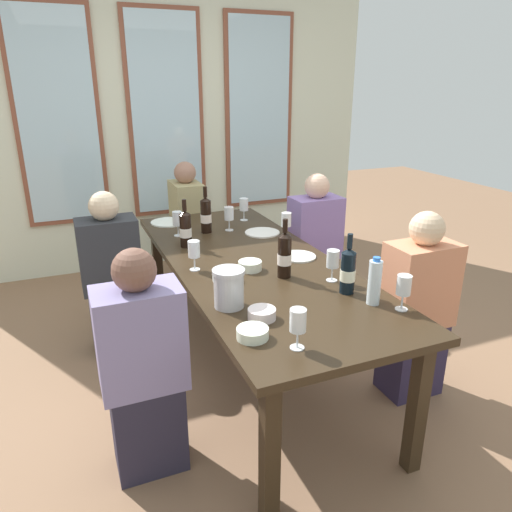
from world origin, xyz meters
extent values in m
plane|color=#886448|center=(0.00, 0.00, 0.00)|extent=(12.00, 12.00, 0.00)
cube|color=silver|center=(0.00, 2.20, 1.45)|extent=(4.13, 0.06, 2.90)
cube|color=brown|center=(-0.95, 2.16, 1.45)|extent=(0.72, 0.03, 1.88)
cube|color=silver|center=(-0.95, 2.14, 1.45)|extent=(0.64, 0.01, 1.80)
cube|color=brown|center=(0.00, 2.16, 1.45)|extent=(0.72, 0.03, 1.88)
cube|color=silver|center=(0.00, 2.14, 1.45)|extent=(0.64, 0.01, 1.80)
cube|color=brown|center=(0.95, 2.16, 1.45)|extent=(0.72, 0.03, 1.88)
cube|color=silver|center=(0.95, 2.14, 1.45)|extent=(0.64, 0.01, 1.80)
cube|color=#312415|center=(0.00, 0.00, 0.72)|extent=(0.93, 2.39, 0.04)
cube|color=#312415|center=(-0.37, -1.10, 0.35)|extent=(0.07, 0.07, 0.70)
cube|color=#312415|center=(0.37, -1.10, 0.35)|extent=(0.07, 0.07, 0.70)
cube|color=#312415|center=(-0.37, 1.10, 0.35)|extent=(0.07, 0.07, 0.70)
cube|color=#312415|center=(0.37, 1.10, 0.35)|extent=(0.07, 0.07, 0.70)
cylinder|color=white|center=(0.28, -0.05, 0.74)|extent=(0.22, 0.22, 0.01)
cylinder|color=white|center=(0.27, 0.49, 0.74)|extent=(0.25, 0.25, 0.01)
cylinder|color=white|center=(-0.28, 1.01, 0.74)|extent=(0.27, 0.27, 0.01)
cylinder|color=silver|center=(-0.34, -0.53, 0.82)|extent=(0.14, 0.14, 0.17)
cylinder|color=silver|center=(-0.34, -0.53, 0.92)|extent=(0.16, 0.16, 0.02)
cylinder|color=black|center=(-0.30, 0.41, 0.85)|extent=(0.07, 0.07, 0.22)
cone|color=black|center=(-0.30, 0.41, 0.97)|extent=(0.07, 0.07, 0.02)
cylinder|color=black|center=(-0.30, 0.41, 1.02)|extent=(0.03, 0.03, 0.08)
cylinder|color=silver|center=(-0.30, 0.41, 0.84)|extent=(0.08, 0.08, 0.06)
cylinder|color=black|center=(0.07, -0.30, 0.86)|extent=(0.08, 0.07, 0.23)
cone|color=black|center=(0.07, -0.30, 0.98)|extent=(0.08, 0.07, 0.02)
cylinder|color=black|center=(0.07, -0.30, 1.03)|extent=(0.03, 0.03, 0.08)
cylinder|color=white|center=(0.07, -0.30, 0.84)|extent=(0.08, 0.08, 0.06)
cylinder|color=black|center=(0.27, -0.61, 0.85)|extent=(0.07, 0.07, 0.22)
cone|color=black|center=(0.27, -0.61, 0.97)|extent=(0.07, 0.07, 0.02)
cylinder|color=black|center=(0.27, -0.61, 1.02)|extent=(0.03, 0.03, 0.08)
cylinder|color=#F1EFCE|center=(0.27, -0.61, 0.84)|extent=(0.08, 0.08, 0.06)
cylinder|color=black|center=(-0.08, 0.66, 0.86)|extent=(0.08, 0.07, 0.23)
cone|color=black|center=(-0.08, 0.66, 0.98)|extent=(0.08, 0.07, 0.02)
cylinder|color=black|center=(-0.08, 0.66, 1.03)|extent=(0.03, 0.03, 0.08)
cylinder|color=#F3DECD|center=(-0.08, 0.66, 0.84)|extent=(0.08, 0.08, 0.06)
cylinder|color=white|center=(-0.25, -0.23, 0.77)|extent=(0.14, 0.14, 0.05)
cylinder|color=white|center=(-0.24, -0.71, 0.76)|extent=(0.13, 0.13, 0.05)
cylinder|color=white|center=(-0.35, -0.86, 0.76)|extent=(0.14, 0.14, 0.05)
cylinder|color=white|center=(-0.07, -0.13, 0.77)|extent=(0.13, 0.13, 0.05)
cylinder|color=white|center=(0.32, -0.77, 0.85)|extent=(0.06, 0.06, 0.22)
cylinder|color=blue|center=(0.32, -0.77, 0.97)|extent=(0.04, 0.04, 0.02)
cylinder|color=white|center=(0.08, 0.65, 0.74)|extent=(0.06, 0.06, 0.00)
cylinder|color=white|center=(0.08, 0.65, 0.78)|extent=(0.01, 0.01, 0.07)
cylinder|color=white|center=(0.08, 0.65, 0.87)|extent=(0.07, 0.07, 0.09)
cylinder|color=#590C19|center=(0.08, 0.65, 0.84)|extent=(0.06, 0.06, 0.04)
cylinder|color=white|center=(-0.29, 0.66, 0.74)|extent=(0.06, 0.06, 0.00)
cylinder|color=white|center=(-0.29, 0.66, 0.78)|extent=(0.01, 0.01, 0.07)
cylinder|color=white|center=(-0.29, 0.66, 0.87)|extent=(0.07, 0.07, 0.09)
cylinder|color=white|center=(0.41, -0.88, 0.74)|extent=(0.06, 0.06, 0.00)
cylinder|color=white|center=(0.41, -0.88, 0.78)|extent=(0.01, 0.01, 0.07)
cylinder|color=white|center=(0.41, -0.88, 0.87)|extent=(0.07, 0.07, 0.09)
cylinder|color=white|center=(0.28, -0.45, 0.74)|extent=(0.06, 0.06, 0.00)
cylinder|color=white|center=(0.28, -0.45, 0.78)|extent=(0.01, 0.01, 0.07)
cylinder|color=white|center=(0.28, -0.45, 0.87)|extent=(0.07, 0.07, 0.09)
cylinder|color=white|center=(0.28, 0.86, 0.74)|extent=(0.06, 0.06, 0.00)
cylinder|color=white|center=(0.28, 0.86, 0.78)|extent=(0.01, 0.01, 0.07)
cylinder|color=white|center=(0.28, 0.86, 0.87)|extent=(0.07, 0.07, 0.09)
cylinder|color=#590C19|center=(0.28, 0.86, 0.83)|extent=(0.06, 0.06, 0.02)
cylinder|color=white|center=(-0.21, -1.00, 0.74)|extent=(0.06, 0.06, 0.00)
cylinder|color=white|center=(-0.21, -1.00, 0.78)|extent=(0.01, 0.01, 0.07)
cylinder|color=white|center=(-0.21, -1.00, 0.87)|extent=(0.07, 0.07, 0.09)
cylinder|color=white|center=(0.39, 0.34, 0.74)|extent=(0.06, 0.06, 0.00)
cylinder|color=white|center=(0.39, 0.34, 0.78)|extent=(0.01, 0.01, 0.07)
cylinder|color=white|center=(0.39, 0.34, 0.87)|extent=(0.07, 0.07, 0.09)
cylinder|color=#590C19|center=(0.39, 0.34, 0.83)|extent=(0.06, 0.06, 0.03)
cylinder|color=white|center=(-0.36, -0.01, 0.74)|extent=(0.06, 0.06, 0.00)
cylinder|color=white|center=(-0.36, -0.01, 0.78)|extent=(0.01, 0.01, 0.07)
cylinder|color=white|center=(-0.36, -0.01, 0.87)|extent=(0.07, 0.07, 0.09)
cylinder|color=maroon|center=(-0.36, -0.01, 0.83)|extent=(0.06, 0.06, 0.02)
cube|color=#303340|center=(-0.77, 0.59, 0.23)|extent=(0.32, 0.24, 0.45)
cube|color=#2B2D32|center=(-0.77, 0.59, 0.69)|extent=(0.38, 0.24, 0.48)
sphere|color=beige|center=(-0.77, 0.59, 1.02)|extent=(0.19, 0.19, 0.19)
cube|color=#39392D|center=(0.77, 0.61, 0.23)|extent=(0.32, 0.24, 0.45)
cube|color=#8B6EB4|center=(0.77, 0.61, 0.69)|extent=(0.38, 0.24, 0.48)
sphere|color=beige|center=(0.77, 0.61, 1.02)|extent=(0.19, 0.19, 0.19)
cube|color=#282537|center=(-0.77, -0.59, 0.23)|extent=(0.32, 0.24, 0.45)
cube|color=#8579AB|center=(-0.77, -0.59, 0.69)|extent=(0.38, 0.24, 0.48)
sphere|color=brown|center=(-0.77, -0.59, 1.02)|extent=(0.19, 0.19, 0.19)
cube|color=#302743|center=(0.77, -0.58, 0.23)|extent=(0.32, 0.24, 0.45)
cube|color=tan|center=(0.77, -0.58, 0.69)|extent=(0.38, 0.24, 0.48)
sphere|color=beige|center=(0.77, -0.58, 1.02)|extent=(0.19, 0.19, 0.19)
cube|color=#2A3632|center=(0.00, 1.54, 0.23)|extent=(0.24, 0.32, 0.45)
cube|color=tan|center=(0.00, 1.54, 0.69)|extent=(0.24, 0.38, 0.48)
sphere|color=#9A6C58|center=(0.00, 1.54, 1.02)|extent=(0.19, 0.19, 0.19)
camera|label=1|loc=(-1.02, -2.51, 1.76)|focal=33.72mm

